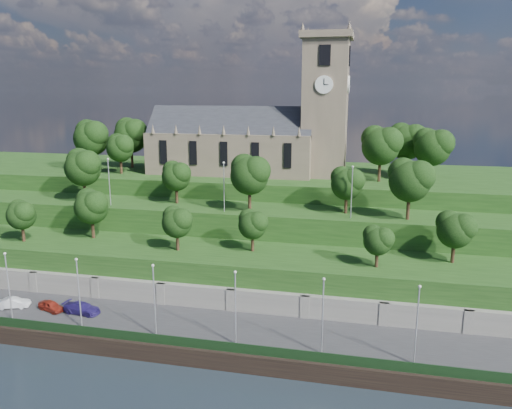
% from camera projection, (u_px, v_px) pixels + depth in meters
% --- Properties ---
extents(ground, '(320.00, 320.00, 0.00)m').
position_uv_depth(ground, '(164.00, 363.00, 58.15)').
color(ground, black).
rests_on(ground, ground).
extents(promenade, '(160.00, 12.00, 2.00)m').
position_uv_depth(promenade, '(182.00, 331.00, 63.64)').
color(promenade, '#2D2D30').
rests_on(promenade, ground).
extents(quay_wall, '(160.00, 0.50, 2.20)m').
position_uv_depth(quay_wall, '(164.00, 354.00, 57.86)').
color(quay_wall, black).
rests_on(quay_wall, ground).
extents(fence, '(160.00, 0.10, 1.20)m').
position_uv_depth(fence, '(165.00, 340.00, 58.14)').
color(fence, '#163317').
rests_on(fence, promenade).
extents(retaining_wall, '(160.00, 2.10, 5.00)m').
position_uv_depth(retaining_wall, '(197.00, 301.00, 68.99)').
color(retaining_wall, slate).
rests_on(retaining_wall, ground).
extents(embankment_lower, '(160.00, 12.00, 8.00)m').
position_uv_depth(embankment_lower, '(210.00, 276.00, 74.39)').
color(embankment_lower, '#1C3F15').
rests_on(embankment_lower, ground).
extents(embankment_upper, '(160.00, 10.00, 12.00)m').
position_uv_depth(embankment_upper, '(230.00, 242.00, 84.41)').
color(embankment_upper, '#1C3F15').
rests_on(embankment_upper, ground).
extents(hilltop, '(160.00, 32.00, 15.00)m').
position_uv_depth(hilltop, '(256.00, 206.00, 104.05)').
color(hilltop, '#1C3F15').
rests_on(hilltop, ground).
extents(church, '(38.60, 12.35, 27.60)m').
position_uv_depth(church, '(256.00, 135.00, 96.71)').
color(church, brown).
rests_on(church, hilltop).
extents(trees_lower, '(68.87, 8.86, 7.94)m').
position_uv_depth(trees_lower, '(206.00, 218.00, 72.97)').
color(trees_lower, '#301F12').
rests_on(trees_lower, embankment_lower).
extents(trees_upper, '(61.17, 8.55, 9.27)m').
position_uv_depth(trees_upper, '(244.00, 174.00, 80.06)').
color(trees_upper, '#301F12').
rests_on(trees_upper, embankment_upper).
extents(trees_hilltop, '(72.88, 15.99, 10.48)m').
position_uv_depth(trees_hilltop, '(255.00, 140.00, 95.74)').
color(trees_hilltop, '#301F12').
rests_on(trees_hilltop, hilltop).
extents(lamp_posts_promenade, '(60.36, 0.36, 9.12)m').
position_uv_depth(lamp_posts_promenade, '(154.00, 295.00, 59.35)').
color(lamp_posts_promenade, '#B2B2B7').
rests_on(lamp_posts_promenade, promenade).
extents(lamp_posts_upper, '(40.36, 0.36, 8.06)m').
position_uv_depth(lamp_posts_upper, '(224.00, 183.00, 79.17)').
color(lamp_posts_upper, '#B2B2B7').
rests_on(lamp_posts_upper, embankment_upper).
extents(car_left, '(4.32, 2.85, 1.37)m').
position_uv_depth(car_left, '(51.00, 306.00, 67.11)').
color(car_left, maroon).
rests_on(car_left, promenade).
extents(car_middle, '(4.54, 2.82, 1.41)m').
position_uv_depth(car_middle, '(13.00, 303.00, 68.00)').
color(car_middle, silver).
rests_on(car_middle, promenade).
extents(car_right, '(5.26, 2.56, 1.47)m').
position_uv_depth(car_right, '(82.00, 308.00, 66.30)').
color(car_right, navy).
rests_on(car_right, promenade).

